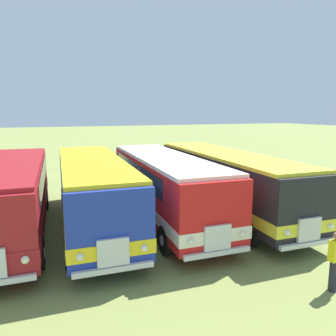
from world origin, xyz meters
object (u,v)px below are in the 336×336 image
at_px(bus_third_in_row, 93,187).
at_px(marshal_person, 335,261).
at_px(bus_second_in_row, 11,192).
at_px(bus_fourth_in_row, 164,182).
at_px(bus_fifth_in_row, 224,177).

xyz_separation_m(bus_third_in_row, marshal_person, (5.35, -7.73, -0.87)).
bearing_deg(bus_third_in_row, marshal_person, -55.35).
distance_m(bus_second_in_row, bus_third_in_row, 3.23).
height_order(bus_third_in_row, marshal_person, bus_third_in_row).
relative_size(bus_third_in_row, marshal_person, 6.21).
xyz_separation_m(bus_second_in_row, bus_fourth_in_row, (6.42, -0.55, 0.00)).
bearing_deg(bus_third_in_row, bus_fifth_in_row, -2.12).
distance_m(bus_third_in_row, bus_fourth_in_row, 3.22).
bearing_deg(marshal_person, bus_fifth_in_row, 81.86).
bearing_deg(bus_fifth_in_row, bus_second_in_row, 176.50).
height_order(bus_fourth_in_row, bus_fifth_in_row, same).
bearing_deg(bus_fourth_in_row, bus_fifth_in_row, -0.76).
distance_m(bus_fourth_in_row, bus_fifth_in_row, 3.21).
relative_size(bus_second_in_row, bus_third_in_row, 0.98).
relative_size(bus_fourth_in_row, bus_fifth_in_row, 0.91).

